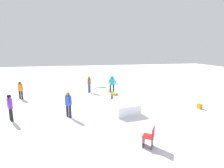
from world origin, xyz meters
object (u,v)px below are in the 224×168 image
(loose_snowboard_cyan, at_px, (116,84))
(loose_snowboard_navy, at_px, (100,88))
(backpack_on_snow, at_px, (199,106))
(rail_feature, at_px, (112,94))
(bystander_purple, at_px, (10,106))
(folding_chair, at_px, (149,138))
(bystander_brown, at_px, (89,83))
(bystander_blue, at_px, (68,103))
(bystander_orange, at_px, (20,89))
(main_rider_on_rail, at_px, (112,84))

(loose_snowboard_cyan, relative_size, loose_snowboard_navy, 1.01)
(backpack_on_snow, bearing_deg, rail_feature, -124.65)
(bystander_purple, relative_size, loose_snowboard_navy, 1.20)
(bystander_purple, xyz_separation_m, loose_snowboard_cyan, (8.78, -8.09, -0.83))
(loose_snowboard_cyan, relative_size, folding_chair, 1.43)
(rail_feature, xyz_separation_m, bystander_brown, (3.49, 1.39, 0.18))
(bystander_blue, height_order, bystander_orange, bystander_blue)
(main_rider_on_rail, relative_size, loose_snowboard_cyan, 1.23)
(bystander_purple, height_order, backpack_on_snow, bystander_purple)
(bystander_blue, relative_size, bystander_brown, 1.00)
(bystander_orange, bearing_deg, bystander_blue, -15.61)
(bystander_orange, relative_size, loose_snowboard_navy, 1.14)
(bystander_blue, relative_size, backpack_on_snow, 4.47)
(rail_feature, relative_size, main_rider_on_rail, 1.18)
(bystander_blue, distance_m, bystander_purple, 3.14)
(bystander_orange, bearing_deg, bystander_purple, -45.80)
(rail_feature, bearing_deg, backpack_on_snow, -123.14)
(bystander_brown, bearing_deg, bystander_blue, 7.94)
(loose_snowboard_navy, relative_size, backpack_on_snow, 3.68)
(loose_snowboard_navy, height_order, folding_chair, folding_chair)
(backpack_on_snow, bearing_deg, loose_snowboard_cyan, -168.60)
(bystander_brown, relative_size, loose_snowboard_cyan, 1.21)
(bystander_orange, distance_m, loose_snowboard_cyan, 9.79)
(bystander_purple, relative_size, bystander_brown, 0.99)
(bystander_blue, height_order, bystander_purple, bystander_blue)
(bystander_purple, distance_m, folding_chair, 7.66)
(bystander_blue, bearing_deg, bystander_purple, 48.82)
(loose_snowboard_cyan, height_order, backpack_on_snow, backpack_on_snow)
(main_rider_on_rail, bearing_deg, rail_feature, 0.00)
(bystander_brown, xyz_separation_m, bystander_orange, (-0.96, 5.54, -0.05))
(bystander_purple, distance_m, loose_snowboard_navy, 9.51)
(bystander_purple, bearing_deg, bystander_orange, -21.36)
(bystander_blue, bearing_deg, bystander_brown, -54.64)
(bystander_brown, relative_size, backpack_on_snow, 4.48)
(rail_feature, xyz_separation_m, main_rider_on_rail, (0.00, 0.00, 0.73))
(bystander_brown, xyz_separation_m, backpack_on_snow, (-6.03, -6.85, -0.69))
(bystander_blue, bearing_deg, backpack_on_snow, -130.38)
(loose_snowboard_cyan, height_order, folding_chair, folding_chair)
(main_rider_on_rail, relative_size, folding_chair, 1.76)
(bystander_brown, height_order, folding_chair, bystander_brown)
(loose_snowboard_navy, bearing_deg, loose_snowboard_cyan, -150.38)
(bystander_blue, height_order, backpack_on_snow, bystander_blue)
(bystander_purple, bearing_deg, bystander_blue, -123.25)
(rail_feature, distance_m, bystander_orange, 7.38)
(folding_chair, distance_m, backpack_on_snow, 6.39)
(rail_feature, relative_size, bystander_blue, 1.20)
(loose_snowboard_cyan, xyz_separation_m, folding_chair, (-12.91, 1.66, 0.40))
(folding_chair, bearing_deg, bystander_blue, -105.10)
(main_rider_on_rail, bearing_deg, bystander_purple, 93.61)
(bystander_purple, bearing_deg, rail_feature, -101.96)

